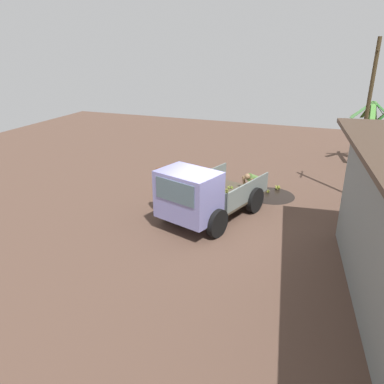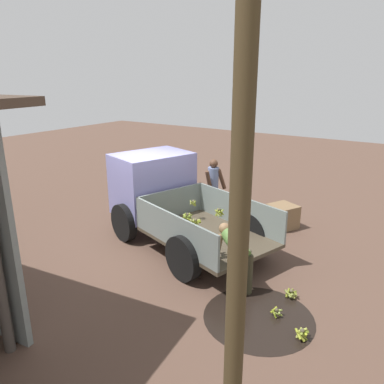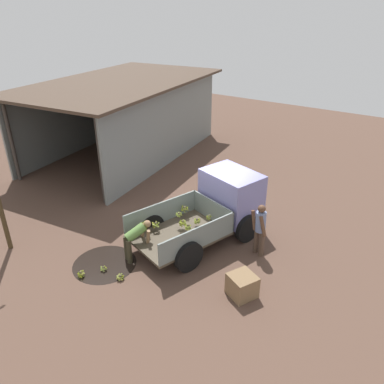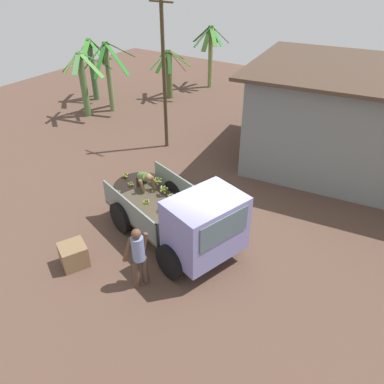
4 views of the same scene
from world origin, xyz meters
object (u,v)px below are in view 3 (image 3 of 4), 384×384
(cargo_truck, at_px, (221,203))
(wooden_crate_0, at_px, (242,286))
(banana_bunch_on_ground_1, at_px, (120,277))
(banana_bunch_on_ground_2, at_px, (81,274))
(person_worker_loading, at_px, (135,238))
(person_foreground_visitor, at_px, (260,228))
(banana_bunch_on_ground_0, at_px, (103,268))

(cargo_truck, xyz_separation_m, wooden_crate_0, (-2.41, -2.06, -0.75))
(banana_bunch_on_ground_1, distance_m, wooden_crate_0, 3.38)
(banana_bunch_on_ground_2, height_order, wooden_crate_0, wooden_crate_0)
(person_worker_loading, bearing_deg, wooden_crate_0, -57.38)
(wooden_crate_0, bearing_deg, cargo_truck, 40.49)
(banana_bunch_on_ground_1, bearing_deg, person_foreground_visitor, -39.47)
(person_foreground_visitor, bearing_deg, banana_bunch_on_ground_0, -24.48)
(cargo_truck, relative_size, banana_bunch_on_ground_0, 21.73)
(person_foreground_visitor, xyz_separation_m, wooden_crate_0, (-1.91, -0.42, -0.64))
(person_foreground_visitor, bearing_deg, banana_bunch_on_ground_2, -22.75)
(wooden_crate_0, bearing_deg, banana_bunch_on_ground_1, 113.38)
(person_worker_loading, relative_size, wooden_crate_0, 1.83)
(banana_bunch_on_ground_0, relative_size, banana_bunch_on_ground_2, 0.88)
(banana_bunch_on_ground_2, bearing_deg, person_foreground_visitor, -44.29)
(person_foreground_visitor, height_order, wooden_crate_0, person_foreground_visitor)
(banana_bunch_on_ground_0, bearing_deg, cargo_truck, -24.61)
(banana_bunch_on_ground_0, height_order, banana_bunch_on_ground_2, banana_bunch_on_ground_2)
(wooden_crate_0, bearing_deg, banana_bunch_on_ground_2, 114.45)
(person_foreground_visitor, relative_size, banana_bunch_on_ground_2, 7.09)
(banana_bunch_on_ground_1, bearing_deg, person_worker_loading, 15.49)
(person_foreground_visitor, bearing_deg, person_worker_loading, -31.32)
(wooden_crate_0, bearing_deg, banana_bunch_on_ground_0, 109.35)
(banana_bunch_on_ground_2, relative_size, wooden_crate_0, 0.37)
(person_foreground_visitor, xyz_separation_m, banana_bunch_on_ground_2, (-3.78, 3.69, -0.85))
(person_worker_loading, bearing_deg, cargo_truck, 1.41)
(banana_bunch_on_ground_0, bearing_deg, person_worker_loading, -21.68)
(banana_bunch_on_ground_0, xyz_separation_m, banana_bunch_on_ground_2, (-0.54, 0.33, 0.02))
(cargo_truck, xyz_separation_m, person_worker_loading, (-2.74, 1.32, -0.32))
(cargo_truck, height_order, banana_bunch_on_ground_1, cargo_truck)
(banana_bunch_on_ground_1, bearing_deg, wooden_crate_0, -66.62)
(cargo_truck, bearing_deg, banana_bunch_on_ground_1, -177.69)
(person_worker_loading, height_order, banana_bunch_on_ground_2, person_worker_loading)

